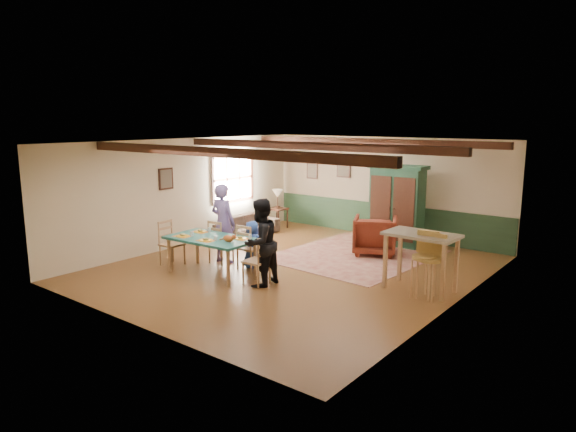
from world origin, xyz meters
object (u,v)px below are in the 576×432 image
Objects in this scene: dining_chair_far_right at (250,247)px; cat at (228,238)px; person_child at (252,245)px; bar_stool_left at (424,265)px; sofa at (247,225)px; dining_table at (212,256)px; counter_table at (420,262)px; end_table at (278,218)px; person_man at (223,223)px; table_lamp at (278,199)px; person_woman at (260,243)px; armchair at (375,235)px; dining_chair_end_left at (172,243)px; bar_stool_right at (430,267)px; dining_chair_far_left at (221,241)px; dining_chair_end_right at (256,260)px; armoire at (397,206)px.

dining_chair_far_right reaches higher than cat.
person_child is 3.69m from bar_stool_left.
sofa is (-2.46, 3.21, -0.59)m from cat.
counter_table reaches higher than dining_table.
dining_table is at bearing -67.47° from end_table.
person_man is 3.82m from table_lamp.
person_woman is 1.25m from person_child.
counter_table is at bearing 111.33° from armchair.
dining_chair_end_left is at bearing 24.92° from dining_chair_far_right.
dining_chair_far_right reaches higher than sofa.
dining_chair_far_left is at bearing -165.44° from bar_stool_right.
dining_chair_far_right is 1.63× the size of end_table.
dining_chair_far_left and dining_chair_end_right have the same top height.
person_child is 0.88× the size of bar_stool_right.
sofa is at bearing 121.06° from dining_table.
table_lamp reaches higher than dining_chair_far_left.
person_woman is at bearing 90.00° from dining_chair_end_right.
armoire is 3.41× the size of end_table.
person_woman reaches higher than bar_stool_right.
sofa is at bearing 165.82° from counter_table.
dining_chair_end_left reaches higher than end_table.
person_man reaches higher than person_child.
end_table is (-2.18, 3.61, -0.19)m from dining_chair_far_right.
armoire is at bearing 117.94° from bar_stool_left.
person_woman reaches higher than counter_table.
dining_chair_end_left is 0.95× the size of person_child.
dining_chair_end_left is 0.82× the size of bar_stool_left.
person_woman is at bearing -54.23° from end_table.
person_woman is (0.91, -0.69, 0.36)m from dining_chair_far_right.
end_table is at bearing 159.76° from bar_stool_right.
bar_stool_right is at bearing -173.89° from dining_chair_far_right.
armoire is 1.25m from armchair.
person_child is at bearing -180.00° from person_man.
dining_table is 3.37× the size of table_lamp.
end_table is (-2.38, 4.44, -0.56)m from cat.
bar_stool_left is at bearing -102.64° from sofa.
dining_table is 1.89× the size of dining_chair_far_right.
armchair is (1.87, 3.52, 0.07)m from dining_table.
bar_stool_right is (4.59, 0.65, 0.10)m from dining_chair_far_left.
dining_chair_end_right reaches higher than dining_table.
person_man is (-0.83, 0.04, 0.40)m from dining_chair_far_right.
dining_chair_end_right is 0.73m from cat.
dining_table is 1.41× the size of counter_table.
table_lamp reaches higher than counter_table.
person_child is at bearing -90.00° from dining_chair_far_right.
person_child is 3.22m from sofa.
person_woman is at bearing 136.74° from person_child.
dining_chair_end_right is at bearing -149.69° from bar_stool_right.
cat is 0.31× the size of bar_stool_left.
person_woman reaches higher than bar_stool_left.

